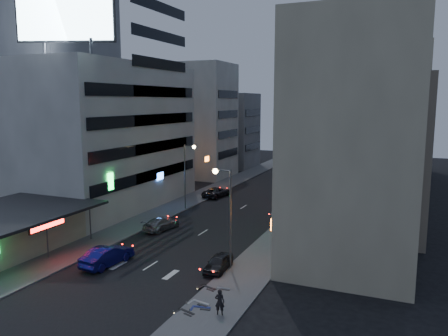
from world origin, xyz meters
The scene contains 29 objects.
ground centered at (0.00, 0.00, 0.00)m, with size 180.00×180.00×0.00m, color black.
sidewalk_left centered at (-8.00, 30.00, 0.06)m, with size 4.00×120.00×0.12m, color #4C4C4F.
sidewalk_right centered at (8.00, 30.00, 0.06)m, with size 4.00×120.00×0.12m, color #4C4C4F.
food_court centered at (-13.90, 2.00, 1.98)m, with size 11.00×13.00×3.88m.
white_building centered at (-17.00, 20.00, 9.00)m, with size 14.00×24.00×18.00m, color silver.
grey_tower centered at (-26.00, 23.00, 17.00)m, with size 10.00×14.00×34.00m, color gray.
shophouse_near centered at (15.00, 10.50, 10.00)m, with size 10.00×11.00×20.00m, color #BDB394.
shophouse_mid centered at (15.50, 22.00, 8.00)m, with size 11.00×12.00×16.00m, color gray.
shophouse_far centered at (15.00, 35.00, 11.00)m, with size 10.00×14.00×22.00m, color #BDB394.
far_left_a centered at (-15.50, 45.00, 10.00)m, with size 11.00×10.00×20.00m, color silver.
far_left_b centered at (-16.00, 58.00, 7.50)m, with size 12.00×10.00×15.00m, color gray.
far_right_a centered at (15.50, 50.00, 9.00)m, with size 11.00×12.00×18.00m, color gray.
far_right_b centered at (16.00, 64.00, 12.00)m, with size 12.00×12.00×24.00m, color #BDB394.
billboard centered at (-12.99, 9.97, 21.66)m, with size 9.52×3.75×6.20m.
street_lamp_right_near centered at (5.90, 6.00, 5.36)m, with size 1.60×0.44×8.02m.
street_lamp_left centered at (-5.90, 22.00, 5.36)m, with size 1.60×0.44×8.02m.
street_lamp_right_far centered at (5.90, 40.00, 5.36)m, with size 1.60×0.44×8.02m.
parked_car_right_near centered at (5.60, 5.22, 0.64)m, with size 1.52×3.78×1.29m, color black.
parked_car_right_mid centered at (5.60, 22.98, 0.66)m, with size 1.39×3.98×1.31m, color #ACAFB5.
parked_car_left centered at (-5.60, 30.13, 0.69)m, with size 2.30×4.99×1.39m, color #2A292E.
parked_car_right_far centered at (4.71, 32.58, 0.75)m, with size 2.09×5.14×1.49m, color #A4A7AC.
road_car_blue centered at (-3.35, 2.76, 0.80)m, with size 1.70×4.88×1.61m, color navy.
road_car_silver centered at (-4.47, 13.18, 0.67)m, with size 1.87×4.61×1.34m, color #ADB1B6.
person centered at (8.68, -1.61, 0.96)m, with size 0.61×0.40×1.67m, color black.
scooter_black_a centered at (7.26, -2.16, 0.67)m, with size 1.81×0.60×1.11m, color black, non-canonical shape.
scooter_silver_a centered at (7.57, -0.61, 0.74)m, with size 2.03×0.68×1.24m, color #B7B8C0, non-canonical shape.
scooter_blue centered at (7.79, -0.94, 0.69)m, with size 1.87×0.62×1.14m, color navy, non-canonical shape.
scooter_black_b centered at (7.04, 1.73, 0.69)m, with size 1.87×0.62×1.14m, color black, non-canonical shape.
scooter_silver_b centered at (7.86, 2.25, 0.63)m, with size 1.66×0.55×1.01m, color #96979D, non-canonical shape.
Camera 1 is at (18.97, -25.22, 13.39)m, focal length 35.00 mm.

